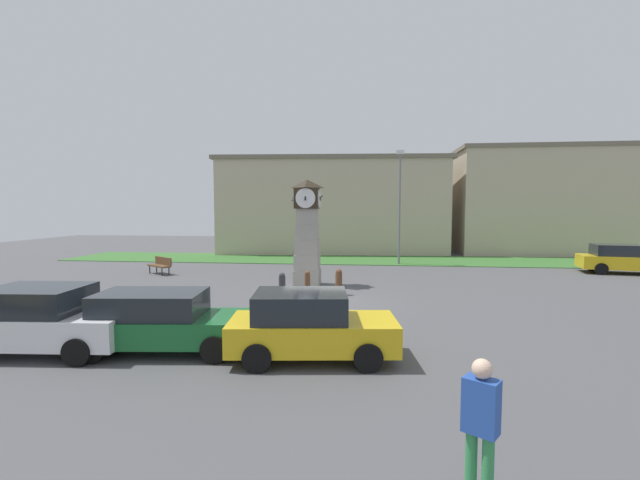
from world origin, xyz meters
The scene contains 15 objects.
ground_plane centered at (0.00, 0.00, 0.00)m, with size 72.17×72.17×0.00m, color #4C4C4F.
clock_tower centered at (-0.99, 3.42, 2.39)m, with size 1.43×1.44×4.84m.
bollard_near_tower centered at (0.61, 1.31, 0.54)m, with size 0.28×0.28×1.07m.
bollard_mid_row centered at (-0.56, 0.45, 0.56)m, with size 0.22×0.22×1.10m.
bollard_far_row centered at (-1.40, -0.37, 0.58)m, with size 0.25×0.25×1.14m.
car_navy_sedan centered at (-6.09, -6.45, 0.81)m, with size 4.16×2.28×1.61m.
car_near_tower centered at (-3.28, -6.10, 0.76)m, with size 4.73×2.21×1.49m.
car_by_building centered at (0.44, -6.23, 0.80)m, with size 4.05×2.20×1.59m.
car_silver_hatch centered at (15.50, 8.69, 0.80)m, with size 4.60×2.48×1.58m.
bench centered at (-9.31, 5.75, 0.52)m, with size 1.62×1.33×0.90m.
pedestrian_near_bench centered at (3.14, -10.89, 1.03)m, with size 0.47×0.42×1.78m.
street_lamp_near_road centered at (3.72, 11.19, 4.07)m, with size 0.50×0.24×7.13m.
warehouse_blue_far centered at (-1.24, 20.46, 3.75)m, with size 18.71×11.54×7.48m.
storefront_low_left centered at (14.77, 19.70, 4.10)m, with size 12.29×7.21×8.19m.
grass_verge_far centered at (2.62, 13.23, 0.02)m, with size 43.30×5.55×0.04m, color #386B2D.
Camera 1 is at (1.80, -15.97, 3.54)m, focal length 24.00 mm.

